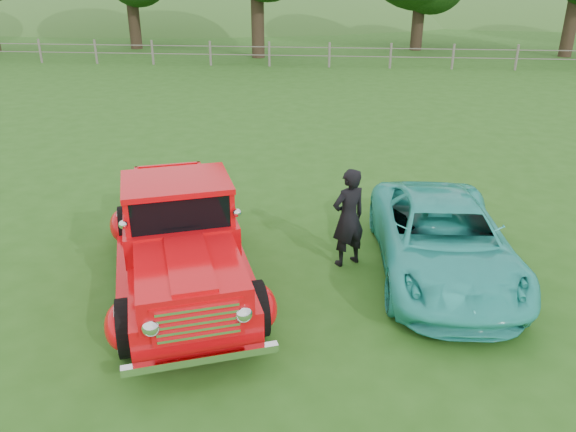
{
  "coord_description": "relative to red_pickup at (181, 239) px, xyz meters",
  "views": [
    {
      "loc": [
        0.76,
        -6.67,
        4.54
      ],
      "look_at": [
        -0.01,
        1.2,
        1.04
      ],
      "focal_mm": 35.0,
      "sensor_mm": 36.0,
      "label": 1
    }
  ],
  "objects": [
    {
      "name": "ground",
      "position": [
        1.59,
        -0.71,
        -0.8
      ],
      "size": [
        140.0,
        140.0,
        0.0
      ],
      "primitive_type": "plane",
      "color": "#255316",
      "rests_on": "ground"
    },
    {
      "name": "red_pickup",
      "position": [
        0.0,
        0.0,
        0.0
      ],
      "size": [
        3.44,
        5.28,
        1.78
      ],
      "rotation": [
        0.0,
        0.0,
        0.36
      ],
      "color": "black",
      "rests_on": "ground"
    },
    {
      "name": "man",
      "position": [
        2.52,
        0.97,
        0.04
      ],
      "size": [
        0.73,
        0.68,
        1.67
      ],
      "primitive_type": "imported",
      "rotation": [
        0.0,
        0.0,
        3.75
      ],
      "color": "black",
      "rests_on": "ground"
    },
    {
      "name": "fence_line",
      "position": [
        1.59,
        21.29,
        -0.19
      ],
      "size": [
        48.0,
        0.12,
        1.2
      ],
      "color": "slate",
      "rests_on": "ground"
    },
    {
      "name": "teal_sedan",
      "position": [
        4.02,
        0.79,
        -0.2
      ],
      "size": [
        2.18,
        4.39,
        1.2
      ],
      "primitive_type": "imported",
      "rotation": [
        0.0,
        0.0,
        0.04
      ],
      "color": "#2EB8AB",
      "rests_on": "ground"
    },
    {
      "name": "distant_hills",
      "position": [
        -2.49,
        58.75,
        -5.34
      ],
      "size": [
        116.0,
        60.0,
        18.0
      ],
      "color": "#3C6725",
      "rests_on": "ground"
    }
  ]
}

